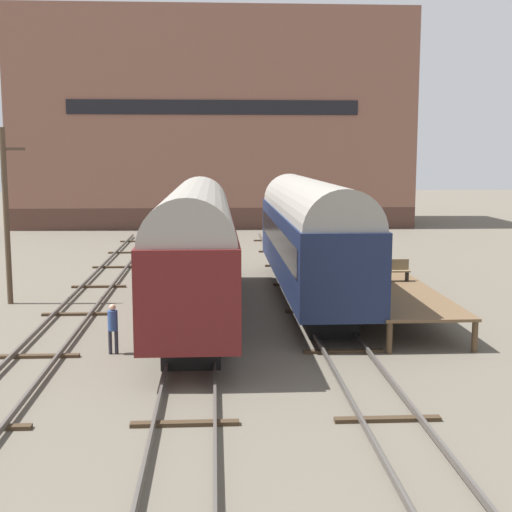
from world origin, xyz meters
name	(u,v)px	position (x,y,z in m)	size (l,w,h in m)	color
ground_plane	(195,332)	(0.00, 0.00, 0.00)	(200.00, 200.00, 0.00)	#60594C
track_left	(58,330)	(-4.90, 0.00, 0.14)	(2.60, 60.00, 0.26)	#4C4742
track_middle	(195,328)	(0.00, 0.00, 0.14)	(2.60, 60.00, 0.26)	#4C4742
track_right	(329,326)	(4.90, 0.00, 0.14)	(2.60, 60.00, 0.26)	#4C4742
train_car_navy	(309,231)	(4.90, 5.65, 3.04)	(2.98, 17.72, 5.33)	black
train_car_maroon	(196,242)	(0.00, 2.43, 3.02)	(2.94, 18.18, 5.29)	black
station_platform	(389,287)	(7.78, 2.77, 1.05)	(3.13, 12.12, 1.13)	brown
bench	(393,269)	(8.19, 3.78, 1.62)	(1.40, 0.40, 0.91)	brown
person_worker	(113,324)	(-2.56, -2.70, 0.99)	(0.32, 0.32, 1.65)	#282833
utility_pole	(6,213)	(-8.12, 5.45, 3.93)	(1.80, 0.24, 7.53)	#473828
warehouse_building	(214,122)	(0.70, 41.51, 9.32)	(34.62, 12.74, 18.64)	#4F342A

